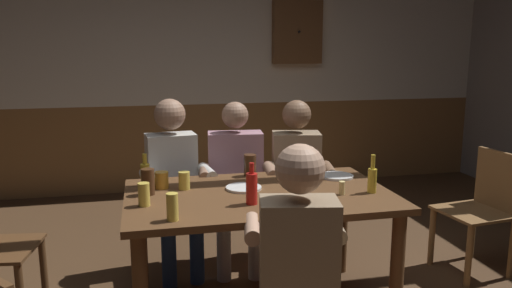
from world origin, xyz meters
TOP-DOWN VIEW (x-y plane):
  - back_wall_upper at (0.00, 3.01)m, footprint 6.68×0.12m
  - back_wall_wainscot at (0.00, 3.01)m, footprint 6.68×0.12m
  - dining_table at (0.00, 0.14)m, footprint 1.57×0.97m
  - person_0 at (-0.46, 0.85)m, footprint 0.52×0.53m
  - person_1 at (-0.01, 0.85)m, footprint 0.57×0.53m
  - person_2 at (0.46, 0.85)m, footprint 0.54×0.59m
  - person_3 at (0.02, -0.56)m, footprint 0.53×0.57m
  - chair_empty_far_end at (1.70, 0.35)m, footprint 0.49×0.49m
  - table_candle at (0.47, -0.00)m, footprint 0.04×0.04m
  - plate_0 at (-0.07, 0.24)m, footprint 0.22×0.22m
  - plate_1 at (0.59, 0.38)m, footprint 0.22×0.22m
  - bottle_0 at (0.66, 0.00)m, footprint 0.05×0.05m
  - bottle_1 at (-0.09, -0.06)m, footprint 0.06×0.06m
  - bottle_2 at (-0.66, 0.41)m, footprint 0.06×0.06m
  - pint_glass_0 at (0.03, 0.54)m, footprint 0.08×0.08m
  - pint_glass_1 at (-0.67, 0.04)m, footprint 0.06×0.06m
  - pint_glass_2 at (-0.43, 0.32)m, footprint 0.07×0.07m
  - pint_glass_3 at (-0.65, 0.25)m, footprint 0.08×0.08m
  - pint_glass_4 at (-0.53, -0.23)m, footprint 0.06×0.06m
  - pint_glass_5 at (-0.56, 0.37)m, footprint 0.08×0.08m
  - wall_dart_cabinet at (1.07, 2.88)m, footprint 0.56×0.15m

SIDE VIEW (x-z plane):
  - chair_empty_far_end at x=1.70m, z-range 0.04..0.92m
  - back_wall_wainscot at x=0.00m, z-range 0.00..0.97m
  - dining_table at x=0.00m, z-range 0.27..1.03m
  - person_3 at x=0.02m, z-range 0.06..1.27m
  - person_1 at x=-0.01m, z-range 0.06..1.28m
  - person_2 at x=0.46m, z-range 0.06..1.28m
  - person_0 at x=-0.46m, z-range 0.06..1.32m
  - plate_0 at x=-0.07m, z-range 0.76..0.77m
  - plate_1 at x=0.59m, z-range 0.76..0.77m
  - table_candle at x=0.47m, z-range 0.76..0.84m
  - pint_glass_5 at x=-0.56m, z-range 0.76..0.86m
  - pint_glass_2 at x=-0.43m, z-range 0.76..0.87m
  - pint_glass_1 at x=-0.67m, z-range 0.76..0.89m
  - pint_glass_4 at x=-0.53m, z-range 0.76..0.90m
  - pint_glass_0 at x=0.03m, z-range 0.76..0.91m
  - pint_glass_3 at x=-0.65m, z-range 0.76..0.91m
  - bottle_2 at x=-0.66m, z-range 0.74..0.95m
  - bottle_0 at x=0.66m, z-range 0.73..0.96m
  - bottle_1 at x=-0.09m, z-range 0.74..0.97m
  - wall_dart_cabinet at x=1.07m, z-range 1.42..2.12m
  - back_wall_upper at x=0.00m, z-range 0.97..2.58m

